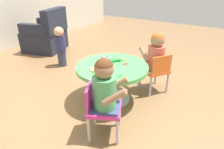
{
  "coord_description": "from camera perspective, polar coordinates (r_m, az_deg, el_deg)",
  "views": [
    {
      "loc": [
        -1.73,
        -1.12,
        1.37
      ],
      "look_at": [
        0.0,
        0.0,
        0.35
      ],
      "focal_mm": 31.21,
      "sensor_mm": 36.0,
      "label": 1
    }
  ],
  "objects": [
    {
      "name": "ground_plane",
      "position": [
        2.48,
        0.0,
        -7.19
      ],
      "size": [
        10.0,
        10.0,
        0.0
      ],
      "primitive_type": "plane",
      "color": "olive"
    },
    {
      "name": "toddler_standing",
      "position": [
        3.39,
        -14.86,
        8.2
      ],
      "size": [
        0.17,
        0.17,
        0.67
      ],
      "color": "#33384C",
      "rests_on": "ground"
    },
    {
      "name": "craft_table",
      "position": [
        2.3,
        0.0,
        -0.01
      ],
      "size": [
        0.84,
        0.84,
        0.46
      ],
      "color": "silver",
      "rests_on": "ground"
    },
    {
      "name": "armchair_dark",
      "position": [
        4.29,
        -18.67,
        10.76
      ],
      "size": [
        0.89,
        0.9,
        0.85
      ],
      "color": "#232838",
      "rests_on": "ground"
    },
    {
      "name": "cookie_cutter_0",
      "position": [
        2.35,
        -2.08,
        3.78
      ],
      "size": [
        0.06,
        0.06,
        0.01
      ],
      "primitive_type": "torus",
      "color": "orange",
      "rests_on": "craft_table"
    },
    {
      "name": "cookie_cutter_2",
      "position": [
        2.3,
        3.94,
        3.15
      ],
      "size": [
        0.06,
        0.06,
        0.01
      ],
      "primitive_type": "torus",
      "color": "red",
      "rests_on": "craft_table"
    },
    {
      "name": "playdough_blob_1",
      "position": [
        2.14,
        -4.71,
        1.45
      ],
      "size": [
        0.13,
        0.13,
        0.02
      ],
      "primitive_type": "cylinder",
      "color": "#F2CC72",
      "rests_on": "craft_table"
    },
    {
      "name": "child_chair_right",
      "position": [
        2.57,
        12.77,
        1.23
      ],
      "size": [
        0.42,
        0.42,
        0.54
      ],
      "color": "#B7B7BC",
      "rests_on": "ground"
    },
    {
      "name": "child_chair_left",
      "position": [
        1.82,
        -3.25,
        -9.54
      ],
      "size": [
        0.4,
        0.4,
        0.54
      ],
      "color": "#B7B7BC",
      "rests_on": "ground"
    },
    {
      "name": "cookie_cutter_1",
      "position": [
        2.29,
        -0.33,
        3.16
      ],
      "size": [
        0.05,
        0.05,
        0.01
      ],
      "primitive_type": "torus",
      "color": "#D83FA5",
      "rests_on": "craft_table"
    },
    {
      "name": "seated_child_left",
      "position": [
        1.69,
        -2.11,
        -3.41
      ],
      "size": [
        0.39,
        0.43,
        0.51
      ],
      "color": "#3F4772",
      "rests_on": "ground"
    },
    {
      "name": "seated_child_right",
      "position": [
        2.51,
        12.77,
        6.27
      ],
      "size": [
        0.42,
        0.44,
        0.51
      ],
      "color": "#3F4772",
      "rests_on": "ground"
    },
    {
      "name": "craft_scissors",
      "position": [
        2.5,
        -2.15,
        5.19
      ],
      "size": [
        0.13,
        0.14,
        0.01
      ],
      "color": "silver",
      "rests_on": "craft_table"
    },
    {
      "name": "rolling_pin",
      "position": [
        2.35,
        0.87,
        4.33
      ],
      "size": [
        0.2,
        0.16,
        0.05
      ],
      "color": "green",
      "rests_on": "craft_table"
    },
    {
      "name": "playdough_blob_0",
      "position": [
        2.19,
        -1.81,
        2.17
      ],
      "size": [
        0.16,
        0.16,
        0.02
      ],
      "primitive_type": "cylinder",
      "color": "#B2E58C",
      "rests_on": "craft_table"
    },
    {
      "name": "cookie_cutter_3",
      "position": [
        2.01,
        2.2,
        -0.4
      ],
      "size": [
        0.06,
        0.06,
        0.01
      ],
      "primitive_type": "torus",
      "color": "#4CB259",
      "rests_on": "craft_table"
    }
  ]
}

